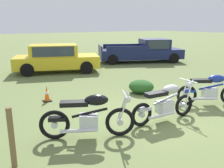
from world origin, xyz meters
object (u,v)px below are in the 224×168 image
(motorcycle_black, at_px, (89,117))
(fence_post_wooden, at_px, (12,138))
(pickup_truck_navy, at_px, (145,50))
(traffic_cone, at_px, (47,94))
(motorcycle_blue, at_px, (210,90))
(motorcycle_silver, at_px, (165,103))
(car_yellow, at_px, (56,57))
(shrub_low, at_px, (141,86))

(motorcycle_black, distance_m, fence_post_wooden, 1.68)
(pickup_truck_navy, height_order, traffic_cone, pickup_truck_navy)
(motorcycle_black, height_order, motorcycle_blue, same)
(traffic_cone, xyz_separation_m, fence_post_wooden, (-1.78, -3.31, 0.31))
(motorcycle_blue, distance_m, pickup_truck_navy, 8.80)
(motorcycle_black, distance_m, pickup_truck_navy, 11.33)
(traffic_cone, distance_m, fence_post_wooden, 3.77)
(motorcycle_silver, height_order, car_yellow, car_yellow)
(motorcycle_black, height_order, shrub_low, motorcycle_black)
(traffic_cone, bearing_deg, fence_post_wooden, -118.21)
(traffic_cone, height_order, fence_post_wooden, fence_post_wooden)
(traffic_cone, bearing_deg, motorcycle_silver, -58.95)
(shrub_low, bearing_deg, motorcycle_blue, -68.49)
(shrub_low, height_order, fence_post_wooden, fence_post_wooden)
(motorcycle_silver, relative_size, shrub_low, 2.18)
(motorcycle_blue, height_order, traffic_cone, motorcycle_blue)
(traffic_cone, bearing_deg, pickup_truck_navy, 29.00)
(motorcycle_silver, height_order, pickup_truck_navy, pickup_truck_navy)
(motorcycle_blue, bearing_deg, pickup_truck_navy, 93.83)
(motorcycle_silver, xyz_separation_m, motorcycle_blue, (2.10, 0.13, 0.00))
(motorcycle_black, xyz_separation_m, pickup_truck_navy, (8.38, 7.62, 0.26))
(pickup_truck_navy, xyz_separation_m, traffic_cone, (-8.26, -4.58, -0.51))
(motorcycle_silver, distance_m, car_yellow, 7.87)
(car_yellow, bearing_deg, motorcycle_blue, -54.35)
(car_yellow, distance_m, fence_post_wooden, 8.80)
(car_yellow, height_order, fence_post_wooden, car_yellow)
(motorcycle_black, relative_size, shrub_low, 2.05)
(pickup_truck_navy, bearing_deg, motorcycle_black, -112.53)
(motorcycle_black, distance_m, traffic_cone, 3.05)
(traffic_cone, bearing_deg, motorcycle_blue, -37.76)
(motorcycle_black, height_order, motorcycle_silver, same)
(shrub_low, bearing_deg, fence_post_wooden, -154.65)
(car_yellow, height_order, shrub_low, car_yellow)
(motorcycle_silver, bearing_deg, car_yellow, 93.67)
(pickup_truck_navy, height_order, shrub_low, pickup_truck_navy)
(pickup_truck_navy, bearing_deg, car_yellow, -154.70)
(pickup_truck_navy, bearing_deg, traffic_cone, -125.80)
(motorcycle_blue, height_order, shrub_low, motorcycle_blue)
(car_yellow, distance_m, pickup_truck_navy, 6.14)
(shrub_low, bearing_deg, motorcycle_black, -147.88)
(shrub_low, relative_size, traffic_cone, 1.76)
(motorcycle_blue, relative_size, traffic_cone, 3.31)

